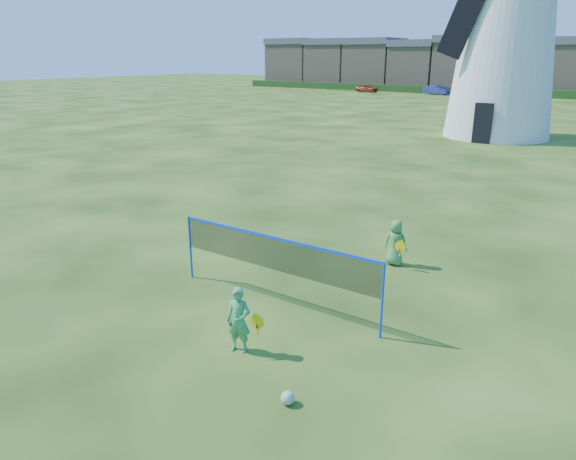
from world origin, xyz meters
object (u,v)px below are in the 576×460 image
Objects in this scene: windmill at (508,24)px; player_boy at (396,243)px; badminton_net at (274,255)px; car_left at (367,88)px; player_girl at (239,320)px; play_ball at (288,398)px; car_right at (437,90)px.

windmill reaches higher than player_boy.
badminton_net is at bearing 64.66° from player_boy.
player_boy is at bearing -81.22° from windmill.
windmill is 44.83m from car_left.
badminton_net reaches higher than player_girl.
badminton_net is (2.58, -28.01, -5.82)m from windmill.
player_girl is at bearing -150.81° from car_left.
windmill is 31.78m from play_ball.
player_girl is at bearing -72.38° from badminton_net.
badminton_net is 1.37× the size of car_right.
player_boy is 0.32× the size of car_right.
player_boy is 5.41× the size of play_ball.
badminton_net reaches higher than car_right.
badminton_net is 4.24× the size of player_boy.
play_ball is at bearing 92.26° from player_boy.
badminton_net is 4.08× the size of player_girl.
car_right reaches higher than play_ball.
badminton_net is 69.76m from car_left.
windmill is at bearing 98.86° from play_ball.
windmill reaches higher than player_girl.
play_ball is 0.06× the size of car_right.
badminton_net is 2.06m from player_girl.
car_right is (-21.78, 66.83, 0.50)m from play_ball.
windmill is 17.37× the size of player_boy.
badminton_net is at bearing -150.91° from car_right.
badminton_net is 22.95× the size of play_ball.
car_left is at bearing 108.19° from car_right.
windmill reaches higher than car_right.
car_left is at bearing -69.44° from player_boy.
player_boy reaches higher than car_left.
badminton_net is at bearing 90.26° from player_girl.
windmill is 28.72m from badminton_net.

